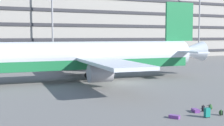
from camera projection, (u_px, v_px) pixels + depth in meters
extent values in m
plane|color=slate|center=(122.00, 82.00, 38.42)|extent=(600.00, 600.00, 0.00)
cube|color=gray|center=(45.00, 26.00, 77.66)|extent=(168.08, 20.69, 16.87)
cube|color=#2D2D33|center=(56.00, 54.00, 68.84)|extent=(166.40, 0.24, 0.70)
cube|color=#2D2D33|center=(56.00, 40.00, 68.53)|extent=(166.40, 0.24, 0.70)
cube|color=#2D2D33|center=(55.00, 25.00, 68.23)|extent=(166.40, 0.24, 0.70)
cube|color=#2D2D33|center=(55.00, 10.00, 67.92)|extent=(166.40, 0.24, 0.70)
cylinder|color=silver|center=(82.00, 56.00, 39.49)|extent=(31.15, 6.06, 3.77)
cube|color=#1E723F|center=(82.00, 64.00, 39.58)|extent=(29.91, 5.89, 1.20)
cone|color=silver|center=(190.00, 51.00, 45.36)|extent=(4.73, 3.34, 3.01)
cube|color=#1E723F|center=(179.00, 22.00, 44.28)|extent=(4.53, 0.69, 5.65)
cube|color=silver|center=(191.00, 52.00, 41.19)|extent=(2.21, 5.77, 0.20)
cube|color=silver|center=(164.00, 49.00, 47.86)|extent=(2.21, 5.77, 0.20)
cube|color=silver|center=(111.00, 63.00, 32.05)|extent=(5.35, 13.29, 0.36)
cube|color=silver|center=(75.00, 54.00, 47.68)|extent=(5.35, 13.29, 0.36)
cylinder|color=#9E9EA3|center=(100.00, 73.00, 34.18)|extent=(2.84, 2.27, 2.07)
cylinder|color=#9E9EA3|center=(75.00, 64.00, 45.44)|extent=(2.84, 2.27, 2.07)
cylinder|color=black|center=(95.00, 78.00, 38.69)|extent=(0.92, 0.42, 0.90)
cylinder|color=slate|center=(95.00, 73.00, 38.62)|extent=(0.20, 0.20, 1.43)
cylinder|color=black|center=(88.00, 75.00, 41.67)|extent=(0.92, 0.42, 0.90)
cylinder|color=slate|center=(88.00, 70.00, 41.61)|extent=(0.20, 0.20, 1.43)
cylinder|color=gray|center=(52.00, 7.00, 63.39)|extent=(0.36, 0.36, 24.19)
cylinder|color=gray|center=(199.00, 22.00, 80.31)|extent=(0.36, 0.36, 19.18)
cube|color=#147266|center=(207.00, 112.00, 21.84)|extent=(0.42, 0.26, 0.67)
cylinder|color=#333338|center=(207.00, 107.00, 21.69)|extent=(0.02, 0.02, 0.19)
cylinder|color=#333338|center=(209.00, 107.00, 21.78)|extent=(0.02, 0.02, 0.19)
cube|color=black|center=(208.00, 105.00, 21.73)|extent=(0.23, 0.03, 0.02)
cylinder|color=black|center=(204.00, 117.00, 21.90)|extent=(0.02, 0.05, 0.05)
cylinder|color=black|center=(208.00, 117.00, 22.03)|extent=(0.02, 0.05, 0.05)
cylinder|color=black|center=(206.00, 118.00, 21.72)|extent=(0.02, 0.05, 0.05)
cylinder|color=black|center=(210.00, 117.00, 21.85)|extent=(0.02, 0.05, 0.05)
cube|color=#72388C|center=(196.00, 111.00, 23.42)|extent=(0.60, 0.82, 0.25)
cube|color=black|center=(193.00, 109.00, 23.80)|extent=(0.21, 0.08, 0.02)
cube|color=#72388C|center=(174.00, 117.00, 21.64)|extent=(0.77, 0.86, 0.24)
cube|color=black|center=(169.00, 116.00, 21.85)|extent=(0.19, 0.14, 0.02)
ellipsoid|color=#264C26|center=(221.00, 113.00, 22.43)|extent=(0.38, 0.35, 0.42)
ellipsoid|color=#264C26|center=(220.00, 113.00, 22.55)|extent=(0.24, 0.18, 0.19)
torus|color=black|center=(221.00, 110.00, 22.38)|extent=(0.08, 0.04, 0.08)
cube|color=black|center=(220.00, 113.00, 22.32)|extent=(0.04, 0.04, 0.36)
cube|color=black|center=(223.00, 113.00, 22.33)|extent=(0.04, 0.04, 0.36)
ellipsoid|color=#264C26|center=(211.00, 107.00, 24.21)|extent=(0.40, 0.34, 0.44)
ellipsoid|color=#264C26|center=(212.00, 108.00, 24.15)|extent=(0.26, 0.18, 0.20)
torus|color=black|center=(210.00, 104.00, 24.22)|extent=(0.08, 0.04, 0.08)
cube|color=black|center=(210.00, 106.00, 24.35)|extent=(0.04, 0.04, 0.37)
cube|color=black|center=(209.00, 107.00, 24.21)|extent=(0.04, 0.04, 0.37)
ellipsoid|color=black|center=(203.00, 108.00, 23.55)|extent=(0.35, 0.25, 0.51)
ellipsoid|color=black|center=(204.00, 110.00, 23.48)|extent=(0.24, 0.13, 0.23)
torus|color=black|center=(203.00, 105.00, 23.55)|extent=(0.08, 0.03, 0.08)
cube|color=black|center=(204.00, 108.00, 23.65)|extent=(0.04, 0.03, 0.44)
cube|color=black|center=(202.00, 108.00, 23.61)|extent=(0.04, 0.03, 0.44)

